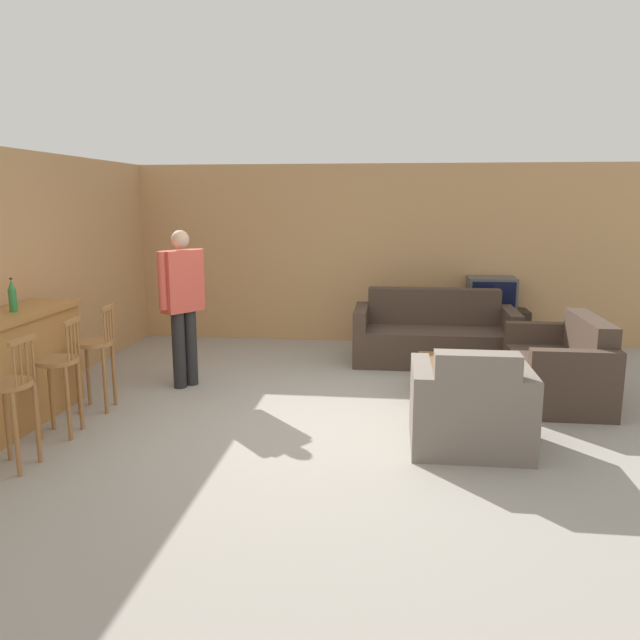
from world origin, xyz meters
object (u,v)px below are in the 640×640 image
(bar_chair_mid, at_px, (59,371))
(armchair_near, at_px, (470,410))
(tv_unit, at_px, (489,329))
(bar_chair_near, at_px, (10,396))
(bottle, at_px, (12,296))
(loveseat_right, at_px, (561,370))
(bar_chair_far, at_px, (96,352))
(tv, at_px, (491,293))
(coffee_table, at_px, (450,368))
(couch_far, at_px, (434,337))
(person_by_window, at_px, (183,300))

(bar_chair_mid, relative_size, armchair_near, 1.07)
(armchair_near, relative_size, tv_unit, 0.95)
(bar_chair_near, xyz_separation_m, bottle, (-0.56, 1.01, 0.62))
(loveseat_right, bearing_deg, armchair_near, -127.24)
(bar_chair_near, relative_size, loveseat_right, 0.71)
(bar_chair_near, height_order, bar_chair_mid, same)
(bar_chair_mid, height_order, bar_chair_far, same)
(tv, bearing_deg, loveseat_right, -79.84)
(coffee_table, distance_m, tv, 2.53)
(loveseat_right, height_order, bottle, bottle)
(coffee_table, height_order, bottle, bottle)
(bar_chair_near, bearing_deg, couch_far, 46.95)
(coffee_table, relative_size, tv_unit, 0.97)
(bar_chair_near, relative_size, couch_far, 0.52)
(bar_chair_mid, xyz_separation_m, bar_chair_far, (-0.00, 0.71, 0.00))
(person_by_window, bearing_deg, coffee_table, -1.85)
(bar_chair_far, relative_size, armchair_near, 1.07)
(bar_chair_mid, xyz_separation_m, tv, (4.32, 3.86, 0.20))
(armchair_near, bearing_deg, bottle, 177.76)
(bar_chair_mid, relative_size, tv_unit, 1.01)
(bar_chair_near, relative_size, tv, 1.61)
(tv, bearing_deg, armchair_near, -100.66)
(couch_far, distance_m, armchair_near, 2.88)
(bar_chair_mid, distance_m, armchair_near, 3.63)
(bar_chair_near, relative_size, bar_chair_far, 1.00)
(tv_unit, bearing_deg, couch_far, -134.34)
(couch_far, xyz_separation_m, loveseat_right, (1.24, -1.42, -0.00))
(couch_far, height_order, tv_unit, couch_far)
(loveseat_right, distance_m, coffee_table, 1.17)
(bar_chair_near, xyz_separation_m, person_by_window, (0.61, 2.31, 0.40))
(loveseat_right, height_order, person_by_window, person_by_window)
(bar_chair_far, xyz_separation_m, tv_unit, (4.32, 3.15, -0.31))
(bar_chair_far, distance_m, coffee_table, 3.65)
(loveseat_right, bearing_deg, couch_far, 131.12)
(couch_far, relative_size, armchair_near, 2.07)
(bar_chair_mid, bearing_deg, couch_far, 40.81)
(bar_chair_mid, height_order, tv, bar_chair_mid)
(bar_chair_far, distance_m, couch_far, 4.18)
(couch_far, relative_size, tv_unit, 1.96)
(tv_unit, xyz_separation_m, bottle, (-4.88, -3.57, 0.93))
(couch_far, relative_size, tv, 3.12)
(bar_chair_near, xyz_separation_m, bar_chair_mid, (-0.00, 0.72, 0.00))
(person_by_window, bearing_deg, bar_chair_mid, -111.17)
(bar_chair_mid, relative_size, bottle, 3.37)
(tv_unit, relative_size, bottle, 3.33)
(loveseat_right, distance_m, person_by_window, 4.16)
(armchair_near, relative_size, loveseat_right, 0.66)
(couch_far, distance_m, tv, 1.28)
(couch_far, xyz_separation_m, tv_unit, (0.83, 0.85, -0.04))
(bar_chair_mid, relative_size, bar_chair_far, 1.00)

